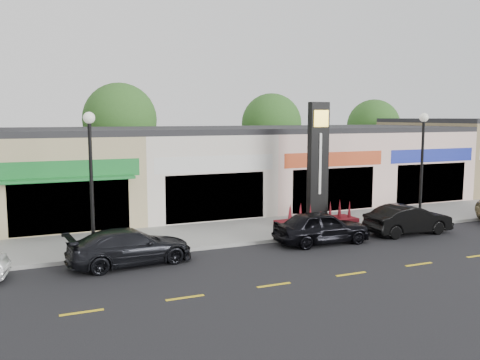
{
  "coord_description": "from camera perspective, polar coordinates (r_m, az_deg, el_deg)",
  "views": [
    {
      "loc": [
        -10.2,
        -17.27,
        5.45
      ],
      "look_at": [
        -1.25,
        4.0,
        2.56
      ],
      "focal_mm": 38.0,
      "sensor_mm": 36.0,
      "label": 1
    }
  ],
  "objects": [
    {
      "name": "lamp_east_near",
      "position": [
        26.94,
        19.78,
        2.53
      ],
      "size": [
        0.44,
        0.44,
        5.47
      ],
      "color": "black",
      "rests_on": "sidewalk"
    },
    {
      "name": "shop_tan",
      "position": [
        41.42,
        23.09,
        2.69
      ],
      "size": [
        7.0,
        10.01,
        5.3
      ],
      "color": "#947F56",
      "rests_on": "ground"
    },
    {
      "name": "shop_cream",
      "position": [
        30.18,
        -5.95,
        1.31
      ],
      "size": [
        7.0,
        10.01,
        4.8
      ],
      "color": "silver",
      "rests_on": "ground"
    },
    {
      "name": "pylon_sign",
      "position": [
        25.39,
        8.7,
        -0.11
      ],
      "size": [
        4.2,
        1.3,
        6.0
      ],
      "color": "#560E11",
      "rests_on": "sidewalk"
    },
    {
      "name": "shop_pink_e",
      "position": [
        36.75,
        15.44,
        2.12
      ],
      "size": [
        7.0,
        10.01,
        4.8
      ],
      "color": "beige",
      "rests_on": "ground"
    },
    {
      "name": "ground",
      "position": [
        20.78,
        7.55,
        -8.12
      ],
      "size": [
        120.0,
        120.0,
        0.0
      ],
      "primitive_type": "plane",
      "color": "black",
      "rests_on": "ground"
    },
    {
      "name": "lamp_west_near",
      "position": [
        19.98,
        -16.4,
        1.19
      ],
      "size": [
        0.44,
        0.44,
        5.47
      ],
      "color": "black",
      "rests_on": "sidewalk"
    },
    {
      "name": "shop_beige",
      "position": [
        28.94,
        -19.32,
        0.69
      ],
      "size": [
        7.0,
        10.85,
        4.8
      ],
      "color": "tan",
      "rests_on": "ground"
    },
    {
      "name": "shop_pink_w",
      "position": [
        32.89,
        5.81,
        1.79
      ],
      "size": [
        7.0,
        10.01,
        4.8
      ],
      "color": "beige",
      "rests_on": "ground"
    },
    {
      "name": "tree_rear_west",
      "position": [
        37.28,
        -13.34,
        6.6
      ],
      "size": [
        5.2,
        5.2,
        7.83
      ],
      "color": "#382619",
      "rests_on": "ground"
    },
    {
      "name": "curb",
      "position": [
        22.54,
        4.84,
        -6.67
      ],
      "size": [
        52.0,
        0.2,
        0.15
      ],
      "primitive_type": "cube",
      "color": "gray",
      "rests_on": "ground"
    },
    {
      "name": "car_dark_sedan",
      "position": [
        19.34,
        -12.24,
        -7.33
      ],
      "size": [
        2.35,
        4.78,
        1.34
      ],
      "primitive_type": "imported",
      "rotation": [
        0.0,
        0.0,
        1.68
      ],
      "color": "black",
      "rests_on": "ground"
    },
    {
      "name": "car_black_conv",
      "position": [
        24.94,
        18.37,
        -4.23
      ],
      "size": [
        1.48,
        4.17,
        1.37
      ],
      "primitive_type": "imported",
      "rotation": [
        0.0,
        0.0,
        1.56
      ],
      "color": "black",
      "rests_on": "ground"
    },
    {
      "name": "tree_rear_mid",
      "position": [
        41.03,
        3.54,
        6.34
      ],
      "size": [
        4.8,
        4.8,
        7.29
      ],
      "color": "#382619",
      "rests_on": "ground"
    },
    {
      "name": "tree_rear_east",
      "position": [
        46.34,
        14.75,
        5.9
      ],
      "size": [
        4.6,
        4.6,
        6.94
      ],
      "color": "#382619",
      "rests_on": "ground"
    },
    {
      "name": "car_black_sedan",
      "position": [
        22.23,
        9.14,
        -5.24
      ],
      "size": [
        1.84,
        4.26,
        1.43
      ],
      "primitive_type": "imported",
      "rotation": [
        0.0,
        0.0,
        1.53
      ],
      "color": "black",
      "rests_on": "ground"
    },
    {
      "name": "sidewalk",
      "position": [
        24.5,
        2.39,
        -5.53
      ],
      "size": [
        52.0,
        4.3,
        0.15
      ],
      "primitive_type": "cube",
      "color": "gray",
      "rests_on": "ground"
    }
  ]
}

